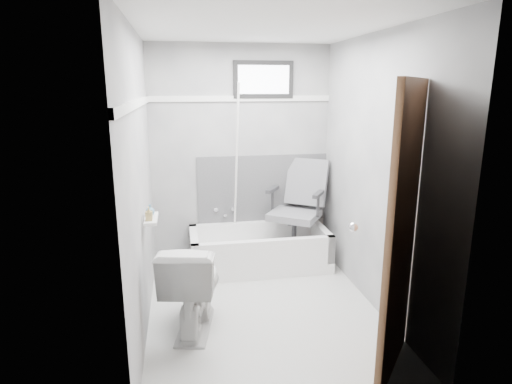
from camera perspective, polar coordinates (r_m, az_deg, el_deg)
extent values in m
plane|color=silver|center=(3.99, 0.92, -15.30)|extent=(2.60, 2.60, 0.00)
plane|color=silver|center=(3.52, 1.09, 21.29)|extent=(2.60, 2.60, 0.00)
cube|color=slate|center=(4.83, -2.01, 4.97)|extent=(2.00, 0.02, 2.40)
cube|color=slate|center=(2.35, 7.19, -4.77)|extent=(2.00, 0.02, 2.40)
cube|color=slate|center=(3.51, -15.22, 1.13)|extent=(0.02, 2.60, 2.40)
cube|color=slate|center=(3.88, 15.65, 2.28)|extent=(0.02, 2.60, 2.40)
imported|color=silver|center=(3.58, -8.43, -12.15)|extent=(0.58, 0.85, 0.76)
cube|color=#4C4C4F|center=(4.93, 0.92, 0.44)|extent=(1.50, 0.02, 0.78)
cube|color=white|center=(4.76, -2.05, 12.35)|extent=(2.00, 0.02, 0.06)
cube|color=white|center=(3.43, -15.66, 11.27)|extent=(0.02, 2.60, 0.06)
cylinder|color=white|center=(4.61, -2.65, 2.64)|extent=(0.02, 0.54, 1.89)
cube|color=white|center=(3.59, -13.79, -3.48)|extent=(0.10, 0.32, 0.02)
imported|color=tan|center=(3.50, -14.09, -2.85)|extent=(0.06, 0.06, 0.12)
imported|color=teal|center=(3.63, -13.95, -2.31)|extent=(0.10, 0.10, 0.10)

